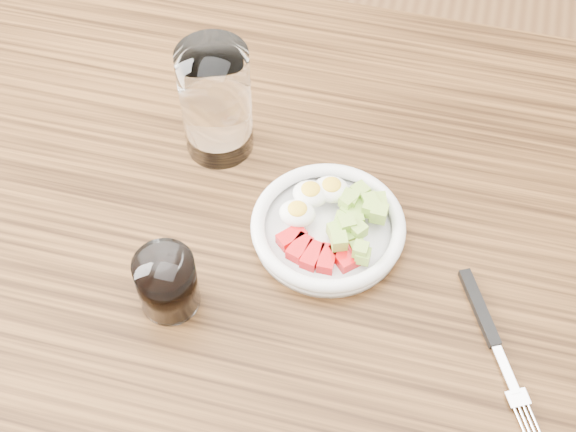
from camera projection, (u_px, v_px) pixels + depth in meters
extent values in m
cube|color=brown|center=(20.00, 145.00, 1.61)|extent=(0.07, 0.07, 0.73)
cube|color=#583518|center=(294.00, 247.00, 1.00)|extent=(1.50, 0.90, 0.04)
cylinder|color=white|center=(328.00, 232.00, 0.99)|extent=(0.18, 0.18, 0.01)
torus|color=white|center=(328.00, 225.00, 0.97)|extent=(0.19, 0.19, 0.02)
cube|color=red|center=(292.00, 237.00, 0.97)|extent=(0.04, 0.04, 0.02)
cube|color=red|center=(300.00, 248.00, 0.96)|extent=(0.03, 0.04, 0.02)
cube|color=red|center=(312.00, 256.00, 0.95)|extent=(0.02, 0.04, 0.02)
cube|color=red|center=(327.00, 259.00, 0.95)|extent=(0.02, 0.04, 0.02)
cube|color=red|center=(342.00, 257.00, 0.95)|extent=(0.04, 0.04, 0.02)
cube|color=red|center=(355.00, 251.00, 0.95)|extent=(0.04, 0.04, 0.02)
ellipsoid|color=white|center=(311.00, 194.00, 0.99)|extent=(0.05, 0.04, 0.02)
ellipsoid|color=yellow|center=(311.00, 189.00, 0.98)|extent=(0.02, 0.02, 0.01)
ellipsoid|color=white|center=(331.00, 189.00, 1.00)|extent=(0.05, 0.04, 0.02)
ellipsoid|color=yellow|center=(332.00, 185.00, 0.99)|extent=(0.02, 0.02, 0.01)
ellipsoid|color=white|center=(297.00, 213.00, 0.97)|extent=(0.05, 0.04, 0.02)
ellipsoid|color=yellow|center=(297.00, 209.00, 0.97)|extent=(0.02, 0.02, 0.01)
cube|color=#A4C84C|center=(358.00, 230.00, 0.95)|extent=(0.02, 0.02, 0.02)
cube|color=#A4C84C|center=(371.00, 208.00, 0.97)|extent=(0.02, 0.02, 0.02)
cube|color=#A4C84C|center=(361.00, 198.00, 0.99)|extent=(0.02, 0.02, 0.02)
cube|color=#A4C84C|center=(379.00, 213.00, 0.96)|extent=(0.02, 0.02, 0.02)
cube|color=#A4C84C|center=(360.00, 253.00, 0.95)|extent=(0.02, 0.02, 0.02)
cube|color=#A4C84C|center=(370.00, 202.00, 0.98)|extent=(0.02, 0.02, 0.02)
cube|color=#A4C84C|center=(347.00, 202.00, 0.98)|extent=(0.02, 0.02, 0.02)
cube|color=#A4C84C|center=(336.00, 231.00, 0.96)|extent=(0.03, 0.03, 0.02)
cube|color=#A4C84C|center=(360.00, 192.00, 0.99)|extent=(0.03, 0.03, 0.02)
cube|color=#A4C84C|center=(343.00, 222.00, 0.97)|extent=(0.02, 0.02, 0.02)
cube|color=#A4C84C|center=(341.00, 233.00, 0.96)|extent=(0.02, 0.02, 0.02)
cube|color=#A4C84C|center=(350.00, 200.00, 0.98)|extent=(0.02, 0.02, 0.02)
cube|color=#A4C84C|center=(351.00, 213.00, 0.98)|extent=(0.03, 0.03, 0.02)
cube|color=#A4C84C|center=(350.00, 236.00, 0.96)|extent=(0.03, 0.03, 0.02)
cube|color=#A4C84C|center=(361.00, 250.00, 0.93)|extent=(0.02, 0.02, 0.02)
cube|color=#A4C84C|center=(339.00, 241.00, 0.94)|extent=(0.02, 0.02, 0.02)
cube|color=#A4C84C|center=(356.00, 219.00, 0.97)|extent=(0.02, 0.02, 0.02)
cube|color=#A4C84C|center=(357.00, 208.00, 0.98)|extent=(0.02, 0.02, 0.02)
cube|color=#A4C84C|center=(358.00, 250.00, 0.95)|extent=(0.03, 0.03, 0.02)
cube|color=#A4C84C|center=(363.00, 256.00, 0.94)|extent=(0.02, 0.02, 0.02)
cube|color=#A4C84C|center=(378.00, 202.00, 0.98)|extent=(0.02, 0.02, 0.02)
cube|color=#A4C84C|center=(347.00, 224.00, 0.96)|extent=(0.03, 0.03, 0.02)
cube|color=black|center=(479.00, 308.00, 0.92)|extent=(0.06, 0.10, 0.01)
cube|color=silver|center=(506.00, 370.00, 0.88)|extent=(0.04, 0.06, 0.00)
cube|color=silver|center=(518.00, 398.00, 0.86)|extent=(0.03, 0.03, 0.00)
cylinder|color=silver|center=(521.00, 424.00, 0.84)|extent=(0.02, 0.03, 0.00)
cylinder|color=silver|center=(526.00, 423.00, 0.84)|extent=(0.02, 0.03, 0.00)
cylinder|color=silver|center=(530.00, 422.00, 0.85)|extent=(0.02, 0.03, 0.00)
cylinder|color=silver|center=(535.00, 421.00, 0.85)|extent=(0.02, 0.03, 0.00)
cylinder|color=white|center=(216.00, 102.00, 1.01)|extent=(0.09, 0.09, 0.16)
cylinder|color=white|center=(167.00, 283.00, 0.90)|extent=(0.07, 0.07, 0.08)
cylinder|color=black|center=(167.00, 284.00, 0.91)|extent=(0.06, 0.06, 0.07)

